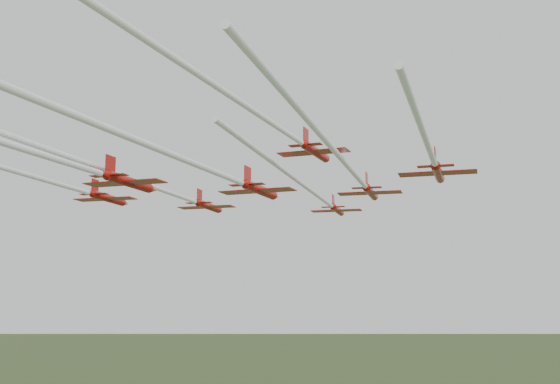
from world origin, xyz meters
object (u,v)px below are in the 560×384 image
Objects in this scene: jet_row2_right at (350,168)px; jet_row3_left at (33,177)px; jet_row3_mid at (200,166)px; jet_row2_left at (171,193)px; jet_row4_right at (267,120)px; jet_row4_left at (54,159)px; jet_row3_right at (432,157)px; jet_lead at (315,194)px.

jet_row2_right is 36.49m from jet_row3_left.
jet_row3_mid reaches higher than jet_row3_left.
jet_row3_left is at bearing -116.25° from jet_row2_left.
jet_row4_right is (31.94, 2.07, 2.12)m from jet_row3_left.
jet_row4_right is at bearing -16.50° from jet_row3_left.
jet_row4_left is at bearing -132.32° from jet_row3_mid.
jet_row2_left reaches higher than jet_row4_left.
jet_row3_left is 20.83m from jet_row3_mid.
jet_row3_mid is 1.44× the size of jet_row3_right.
jet_row4_left is (-1.99, -43.27, -2.03)m from jet_lead.
jet_row2_left is at bearing 94.67° from jet_row4_left.
jet_row3_left is 1.12× the size of jet_row4_right.
jet_row4_right reaches higher than jet_row3_mid.
jet_row4_right reaches higher than jet_row4_left.
jet_row2_left is 0.94× the size of jet_row4_left.
jet_row2_right is 33.12m from jet_row4_left.
jet_row3_left is at bearing -167.71° from jet_row3_right.
jet_row3_mid is at bearing -101.78° from jet_lead.
jet_row3_left is (-2.44, -19.89, -0.44)m from jet_row2_left.
jet_row2_left reaches higher than jet_row3_mid.
jet_row2_left is (-12.53, -16.60, -0.92)m from jet_lead.
jet_lead is 20.81m from jet_row2_left.
jet_row2_right is 9.75m from jet_row3_right.
jet_row3_right is at bearing -11.19° from jet_row2_right.
jet_lead is 20.01m from jet_row2_right.
jet_row3_mid is 1.15× the size of jet_row4_left.
jet_row4_right reaches higher than jet_row2_left.
jet_row4_left is 1.04× the size of jet_row4_right.
jet_row2_right is (13.98, -14.32, -0.13)m from jet_lead.
jet_lead is 0.96× the size of jet_row3_mid.
jet_row2_right is at bearing 44.52° from jet_row3_mid.
jet_row4_left is at bearing -113.55° from jet_lead.
jet_row4_right is (2.99, -20.10, 0.89)m from jet_row2_right.
jet_row2_left is 0.82× the size of jet_row2_right.
jet_row3_mid is at bearing 144.99° from jet_row4_right.
jet_row2_right is 1.19× the size of jet_row4_right.
jet_row2_right is 1.43× the size of jet_row3_right.
jet_row3_right reaches higher than jet_row3_left.
jet_row4_left is (10.54, -26.67, -1.11)m from jet_row2_left.
jet_row3_right reaches higher than jet_row2_left.
jet_row3_left is 45.34m from jet_row3_right.
jet_row4_right is (12.15, -4.43, 2.14)m from jet_row3_mid.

